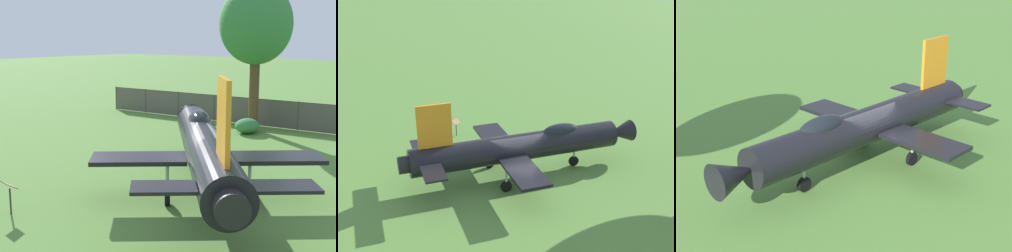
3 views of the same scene
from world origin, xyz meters
The scene contains 2 objects.
ground_plane centered at (0.00, 0.00, 0.00)m, with size 200.00×200.00×0.00m, color #568438.
display_jet centered at (-0.28, -0.24, 1.80)m, with size 11.97×10.97×4.85m.
Camera 3 is at (-2.51, -19.89, 9.40)m, focal length 54.32 mm.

